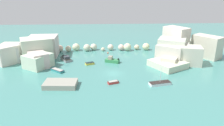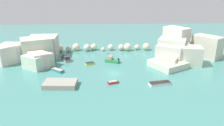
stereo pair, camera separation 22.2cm
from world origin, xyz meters
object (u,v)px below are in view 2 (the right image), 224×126
moored_boat_1 (66,59)px  moored_boat_3 (112,60)px  moored_boat_6 (161,61)px  moored_boat_5 (57,70)px  moored_boat_0 (90,63)px  channel_buoy (108,53)px  stone_dock (60,84)px  moored_boat_4 (113,82)px  moored_boat_2 (160,83)px

moored_boat_1 → moored_boat_3: bearing=51.6°
moored_boat_6 → moored_boat_1: bearing=-19.1°
moored_boat_1 → moored_boat_5: bearing=-34.7°
moored_boat_0 → moored_boat_1: moored_boat_1 is taller
channel_buoy → moored_boat_6: bearing=-30.2°
stone_dock → moored_boat_4: 12.05m
moored_boat_0 → moored_boat_2: bearing=-63.5°
stone_dock → moored_boat_1: bearing=94.8°
moored_boat_4 → moored_boat_5: moored_boat_5 is taller
channel_buoy → moored_boat_1: size_ratio=0.09×
moored_boat_0 → moored_boat_3: (6.61, 1.56, 0.34)m
stone_dock → moored_boat_2: moored_boat_2 is taller
moored_boat_6 → moored_boat_4: bearing=30.0°
stone_dock → moored_boat_2: (22.80, -0.23, -0.23)m
moored_boat_0 → moored_boat_6: bearing=-18.9°
moored_boat_1 → moored_boat_6: 28.97m
channel_buoy → moored_boat_1: (-13.08, -6.66, 0.32)m
channel_buoy → moored_boat_6: 18.26m
stone_dock → moored_boat_3: (12.48, 16.00, 0.07)m
stone_dock → moored_boat_3: moored_boat_3 is taller
moored_boat_3 → moored_boat_2: bearing=145.0°
stone_dock → moored_boat_4: bearing=4.6°
moored_boat_2 → moored_boat_5: bearing=147.2°
stone_dock → channel_buoy: (11.54, 25.02, -0.34)m
stone_dock → moored_boat_5: (-2.47, 9.32, -0.26)m
moored_boat_3 → moored_boat_5: size_ratio=1.12×
moored_boat_2 → moored_boat_5: (-25.26, 9.56, -0.03)m
channel_buoy → moored_boat_3: (0.95, -9.02, 0.41)m
stone_dock → moored_boat_5: size_ratio=1.82×
moored_boat_0 → moored_boat_4: size_ratio=1.02×
moored_boat_3 → moored_boat_1: bearing=13.0°
moored_boat_0 → moored_boat_5: bearing=-171.0°
moored_boat_2 → moored_boat_0: bearing=127.0°
moored_boat_3 → moored_boat_6: 14.84m
moored_boat_1 → moored_boat_5: size_ratio=1.27×
moored_boat_4 → moored_boat_5: size_ratio=0.68×
moored_boat_1 → channel_buoy: bearing=88.1°
stone_dock → moored_boat_2: size_ratio=1.38×
moored_boat_2 → moored_boat_5: size_ratio=1.32×
stone_dock → moored_boat_5: stone_dock is taller
channel_buoy → moored_boat_3: moored_boat_3 is taller
moored_boat_0 → moored_boat_3: moored_boat_3 is taller
moored_boat_1 → moored_boat_6: (28.85, -2.53, -0.29)m
channel_buoy → moored_boat_4: bearing=-88.9°
moored_boat_2 → moored_boat_5: 27.01m
channel_buoy → moored_boat_3: bearing=-84.0°
moored_boat_0 → moored_boat_5: size_ratio=0.69×
moored_boat_0 → moored_boat_2: 22.40m
moored_boat_2 → moored_boat_4: size_ratio=1.95×
moored_boat_5 → stone_dock: bearing=-34.9°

